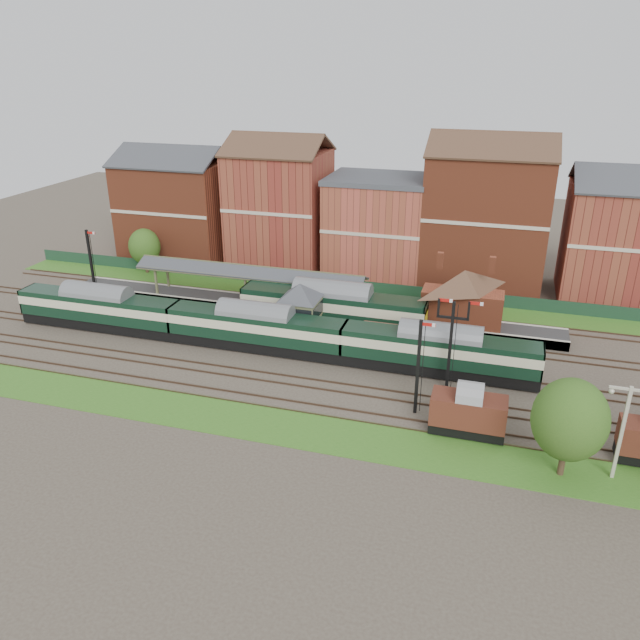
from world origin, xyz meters
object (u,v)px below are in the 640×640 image
(semaphore_bracket, at_px, (451,340))
(platform_railcar, at_px, (332,307))
(signal_box, at_px, (300,311))
(goods_van_a, at_px, (468,412))
(dmu_train, at_px, (256,327))

(semaphore_bracket, distance_m, platform_railcar, 15.68)
(signal_box, height_order, semaphore_bracket, semaphore_bracket)
(semaphore_bracket, bearing_deg, goods_van_a, -72.03)
(platform_railcar, bearing_deg, dmu_train, -131.48)
(signal_box, distance_m, goods_van_a, 21.11)
(signal_box, bearing_deg, platform_railcar, 53.93)
(semaphore_bracket, height_order, platform_railcar, semaphore_bracket)
(goods_van_a, bearing_deg, dmu_train, 156.32)
(semaphore_bracket, height_order, dmu_train, semaphore_bracket)
(signal_box, xyz_separation_m, semaphore_bracket, (15.04, -5.75, 1.44))
(goods_van_a, bearing_deg, semaphore_bracket, 107.97)
(dmu_train, bearing_deg, goods_van_a, -23.68)
(platform_railcar, bearing_deg, signal_box, -126.07)
(signal_box, xyz_separation_m, goods_van_a, (17.15, -12.25, -1.28))
(signal_box, relative_size, semaphore_bracket, 0.73)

